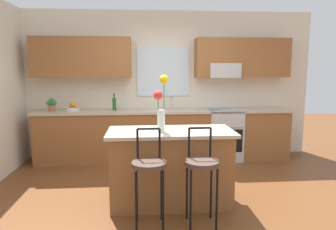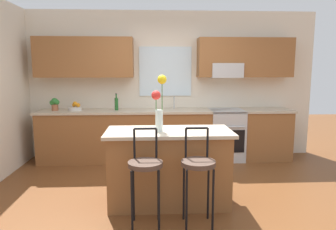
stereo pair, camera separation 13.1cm
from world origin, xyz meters
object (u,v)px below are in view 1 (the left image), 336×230
object	(u,v)px
bottle_olive_oil	(114,104)
bar_stool_near	(149,169)
bar_stool_middle	(202,167)
flower_vase	(161,103)
oven_range	(224,134)
potted_plant_small	(52,104)
kitchen_island	(171,167)
fruit_bowl_oranges	(73,108)

from	to	relation	value
bottle_olive_oil	bar_stool_near	bearing A→B (deg)	-77.05
bar_stool_middle	flower_vase	world-z (taller)	flower_vase
bar_stool_middle	bottle_olive_oil	bearing A→B (deg)	114.56
flower_vase	bottle_olive_oil	distance (m)	2.07
oven_range	bar_stool_near	xyz separation A→B (m)	(-1.42, -2.40, 0.18)
bar_stool_middle	oven_range	bearing A→B (deg)	70.00
potted_plant_small	bar_stool_middle	bearing A→B (deg)	-47.91
bar_stool_near	potted_plant_small	xyz separation A→B (m)	(-1.64, 2.42, 0.41)
kitchen_island	fruit_bowl_oranges	xyz separation A→B (m)	(-1.56, 1.86, 0.50)
potted_plant_small	bar_stool_near	bearing A→B (deg)	-55.93
bar_stool_middle	flower_vase	xyz separation A→B (m)	(-0.39, 0.50, 0.63)
fruit_bowl_oranges	bottle_olive_oil	size ratio (longest dim) A/B	0.80
kitchen_island	bar_stool_near	world-z (taller)	bar_stool_near
flower_vase	fruit_bowl_oranges	xyz separation A→B (m)	(-1.44, 1.93, -0.29)
fruit_bowl_oranges	bottle_olive_oil	xyz separation A→B (m)	(0.73, -0.00, 0.07)
kitchen_island	potted_plant_small	distance (m)	2.73
kitchen_island	bar_stool_near	size ratio (longest dim) A/B	1.45
bottle_olive_oil	potted_plant_small	distance (m)	1.08
bar_stool_near	bottle_olive_oil	bearing A→B (deg)	102.95
flower_vase	potted_plant_small	bearing A→B (deg)	132.97
fruit_bowl_oranges	oven_range	bearing A→B (deg)	-0.59
flower_vase	fruit_bowl_oranges	size ratio (longest dim) A/B	2.78
bottle_olive_oil	oven_range	bearing A→B (deg)	-0.71
kitchen_island	flower_vase	bearing A→B (deg)	-150.60
flower_vase	kitchen_island	bearing A→B (deg)	29.40
kitchen_island	oven_range	bearing A→B (deg)	57.97
bar_stool_middle	potted_plant_small	bearing A→B (deg)	132.09
flower_vase	bar_stool_near	bearing A→B (deg)	-107.49
oven_range	bottle_olive_oil	bearing A→B (deg)	179.29
potted_plant_small	kitchen_island	bearing A→B (deg)	-44.18
oven_range	bar_stool_middle	distance (m)	2.56
bar_stool_middle	potted_plant_small	world-z (taller)	potted_plant_small
kitchen_island	flower_vase	world-z (taller)	flower_vase
bar_stool_near	bottle_olive_oil	world-z (taller)	bottle_olive_oil
fruit_bowl_oranges	potted_plant_small	xyz separation A→B (m)	(-0.36, -0.00, 0.08)
kitchen_island	fruit_bowl_oranges	distance (m)	2.48
bottle_olive_oil	bar_stool_middle	bearing A→B (deg)	-65.44
oven_range	fruit_bowl_oranges	xyz separation A→B (m)	(-2.71, 0.03, 0.51)
bar_stool_near	fruit_bowl_oranges	size ratio (longest dim) A/B	4.34
bar_stool_near	fruit_bowl_oranges	bearing A→B (deg)	117.87
flower_vase	potted_plant_small	xyz separation A→B (m)	(-1.79, 1.93, -0.22)
oven_range	kitchen_island	xyz separation A→B (m)	(-1.15, -1.83, 0.00)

